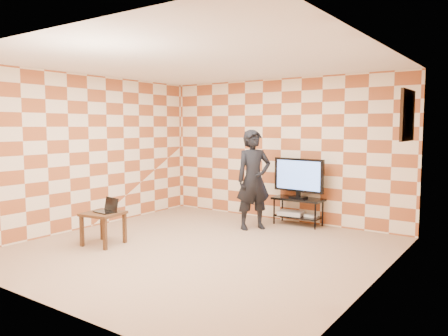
{
  "coord_description": "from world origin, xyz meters",
  "views": [
    {
      "loc": [
        3.88,
        -4.95,
        1.8
      ],
      "look_at": [
        0.0,
        0.6,
        1.15
      ],
      "focal_mm": 35.0,
      "sensor_mm": 36.0,
      "label": 1
    }
  ],
  "objects_px": {
    "side_table": "(103,218)",
    "person": "(254,180)",
    "tv_stand": "(298,205)",
    "tv": "(299,176)"
  },
  "relations": [
    {
      "from": "tv_stand",
      "to": "person",
      "type": "relative_size",
      "value": 0.53
    },
    {
      "from": "tv_stand",
      "to": "tv",
      "type": "relative_size",
      "value": 0.92
    },
    {
      "from": "tv_stand",
      "to": "tv",
      "type": "distance_m",
      "value": 0.54
    },
    {
      "from": "tv_stand",
      "to": "person",
      "type": "bearing_deg",
      "value": -125.83
    },
    {
      "from": "tv_stand",
      "to": "side_table",
      "type": "xyz_separation_m",
      "value": [
        -1.85,
        -2.91,
        0.05
      ]
    },
    {
      "from": "side_table",
      "to": "person",
      "type": "distance_m",
      "value": 2.61
    },
    {
      "from": "tv_stand",
      "to": "person",
      "type": "xyz_separation_m",
      "value": [
        -0.52,
        -0.72,
        0.51
      ]
    },
    {
      "from": "tv",
      "to": "side_table",
      "type": "bearing_deg",
      "value": -122.44
    },
    {
      "from": "side_table",
      "to": "person",
      "type": "xyz_separation_m",
      "value": [
        1.33,
        2.2,
        0.46
      ]
    },
    {
      "from": "person",
      "to": "side_table",
      "type": "bearing_deg",
      "value": -176.32
    }
  ]
}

